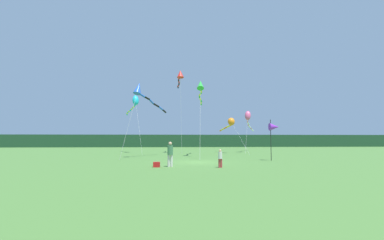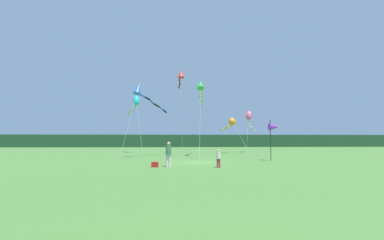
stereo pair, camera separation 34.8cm
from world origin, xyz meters
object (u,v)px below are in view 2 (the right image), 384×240
at_px(kite_blue, 142,92).
at_px(kite_rainbow, 249,118).
at_px(person_child, 218,157).
at_px(banner_flag_pole, 274,127).
at_px(person_adult, 169,153).
at_px(kite_cyan, 136,102).
at_px(kite_green, 201,88).
at_px(kite_red, 181,75).
at_px(kite_orange, 231,122).
at_px(cooler_box, 155,165).

distance_m(kite_blue, kite_rainbow, 18.28).
bearing_deg(person_child, banner_flag_pole, 42.23).
height_order(person_adult, kite_cyan, kite_cyan).
bearing_deg(person_child, kite_green, 90.50).
height_order(person_adult, kite_red, kite_red).
height_order(person_adult, kite_orange, kite_orange).
height_order(person_child, kite_orange, kite_orange).
bearing_deg(kite_orange, person_child, -104.74).
bearing_deg(kite_rainbow, kite_cyan, -177.81).
xyz_separation_m(banner_flag_pole, kite_red, (-8.42, 12.95, 7.95)).
height_order(person_child, kite_red, kite_red).
bearing_deg(kite_cyan, person_adult, -74.46).
relative_size(kite_cyan, kite_orange, 1.14).
height_order(cooler_box, kite_green, kite_green).
distance_m(cooler_box, kite_orange, 20.71).
bearing_deg(kite_cyan, kite_green, -42.90).
distance_m(kite_cyan, kite_orange, 14.19).
xyz_separation_m(kite_red, kite_blue, (-4.36, -8.23, -3.91)).
relative_size(person_child, kite_rainbow, 0.13).
bearing_deg(kite_blue, kite_cyan, 102.39).
bearing_deg(cooler_box, kite_blue, 103.26).
relative_size(kite_blue, kite_orange, 1.02).
distance_m(person_child, kite_red, 21.29).
distance_m(person_child, kite_green, 14.05).
height_order(person_child, banner_flag_pole, banner_flag_pole).
distance_m(kite_orange, kite_rainbow, 3.97).
distance_m(person_adult, cooler_box, 1.26).
xyz_separation_m(kite_red, kite_green, (2.23, -6.46, -3.03)).
distance_m(cooler_box, kite_red, 20.98).
distance_m(person_child, kite_cyan, 23.02).
distance_m(banner_flag_pole, kite_cyan, 21.37).
bearing_deg(banner_flag_pole, kite_orange, 95.13).
distance_m(cooler_box, kite_blue, 12.07).
distance_m(kite_green, kite_rainbow, 12.35).
bearing_deg(kite_green, person_child, -89.50).
distance_m(kite_cyan, kite_green, 11.99).
relative_size(kite_red, kite_green, 1.13).
distance_m(person_adult, kite_green, 13.66).
xyz_separation_m(person_child, kite_blue, (-6.70, 10.25, 6.40)).
distance_m(person_adult, banner_flag_pole, 10.88).
xyz_separation_m(kite_red, kite_orange, (7.24, 0.16, -6.65)).
xyz_separation_m(person_child, kite_cyan, (-8.87, 20.16, 6.70)).
height_order(kite_cyan, kite_green, kite_green).
xyz_separation_m(person_adult, kite_cyan, (-5.39, 19.39, 6.42)).
bearing_deg(kite_orange, kite_blue, -144.14).
bearing_deg(kite_orange, kite_cyan, 173.68).
relative_size(person_adult, cooler_box, 3.75).
height_order(banner_flag_pole, kite_red, kite_red).
height_order(kite_green, kite_rainbow, kite_green).
height_order(person_adult, kite_green, kite_green).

